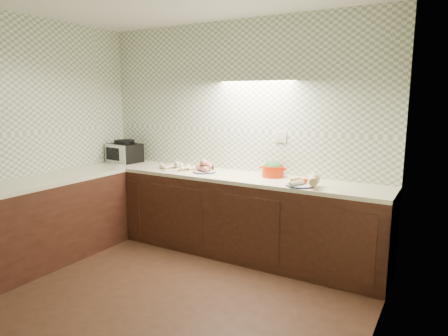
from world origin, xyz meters
The scene contains 8 objects.
room centered at (0.00, 0.00, 1.63)m, with size 3.60×3.60×2.60m.
counter centered at (-0.68, 0.68, 0.45)m, with size 3.60×3.60×0.90m.
toaster_oven centered at (-1.55, 1.55, 1.04)m, with size 0.45×0.37×0.29m.
parsnip_pile centered at (-0.56, 1.44, 0.93)m, with size 0.44×0.37×0.08m.
sweet_potato_plate centered at (-0.24, 1.48, 0.95)m, with size 0.27×0.26×0.15m.
onion_bowl centered at (-0.29, 1.62, 0.94)m, with size 0.13×0.13×0.10m.
dutch_oven centered at (0.53, 1.64, 0.98)m, with size 0.30×0.25×0.17m.
veg_plate centered at (1.00, 1.37, 0.95)m, with size 0.34×0.33×0.13m.
Camera 1 is at (2.21, -2.28, 1.75)m, focal length 32.00 mm.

